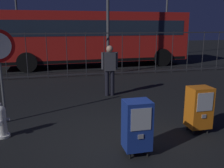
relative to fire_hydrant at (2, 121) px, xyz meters
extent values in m
plane|color=black|center=(2.20, -0.70, -0.35)|extent=(60.00, 60.00, 0.00)
cylinder|color=silver|center=(0.00, 0.00, -0.33)|extent=(0.28, 0.28, 0.05)
cylinder|color=silver|center=(0.00, 0.00, -0.03)|extent=(0.19, 0.19, 0.55)
sphere|color=silver|center=(0.00, 0.00, 0.25)|extent=(0.19, 0.19, 0.19)
cylinder|color=gray|center=(0.00, 0.00, 0.37)|extent=(0.06, 0.06, 0.05)
cylinder|color=gray|center=(0.00, -0.13, 0.00)|extent=(0.09, 0.08, 0.09)
cylinder|color=gray|center=(0.13, 0.00, 0.03)|extent=(0.07, 0.07, 0.07)
cylinder|color=black|center=(3.98, -0.87, -0.29)|extent=(0.04, 0.04, 0.12)
cylinder|color=black|center=(4.32, -0.87, -0.29)|extent=(0.04, 0.04, 0.12)
cylinder|color=black|center=(3.98, -0.59, -0.29)|extent=(0.04, 0.04, 0.12)
cylinder|color=black|center=(4.32, -0.59, -0.29)|extent=(0.04, 0.04, 0.12)
cube|color=orange|center=(4.15, -0.73, 0.22)|extent=(0.48, 0.40, 0.90)
cube|color=#B2B7BF|center=(4.15, -0.94, 0.40)|extent=(0.36, 0.01, 0.40)
cube|color=gray|center=(4.15, -0.94, 0.08)|extent=(0.10, 0.02, 0.08)
cylinder|color=black|center=(2.34, -1.49, -0.29)|extent=(0.04, 0.04, 0.12)
cylinder|color=black|center=(2.68, -1.49, -0.29)|extent=(0.04, 0.04, 0.12)
cylinder|color=black|center=(2.34, -1.21, -0.29)|extent=(0.04, 0.04, 0.12)
cylinder|color=black|center=(2.68, -1.21, -0.29)|extent=(0.04, 0.04, 0.12)
cube|color=navy|center=(2.51, -1.35, 0.22)|extent=(0.48, 0.40, 0.90)
cube|color=#B2B7BF|center=(2.51, -1.56, 0.40)|extent=(0.36, 0.01, 0.40)
cube|color=gray|center=(2.51, -1.56, 0.08)|extent=(0.10, 0.02, 0.08)
cylinder|color=#4C4F54|center=(-0.08, 0.87, 0.75)|extent=(0.06, 0.06, 2.20)
cylinder|color=black|center=(2.84, 2.59, 0.07)|extent=(0.14, 0.14, 0.85)
cylinder|color=black|center=(3.02, 2.59, 0.07)|extent=(0.14, 0.14, 0.85)
cube|color=#3F3F47|center=(2.93, 2.59, 0.80)|extent=(0.36, 0.20, 0.60)
sphere|color=tan|center=(2.93, 2.59, 1.21)|extent=(0.22, 0.22, 0.22)
cylinder|color=#3F3F47|center=(2.70, 2.59, 0.83)|extent=(0.09, 0.09, 0.55)
cylinder|color=#3F3F47|center=(3.16, 2.59, 0.83)|extent=(0.09, 0.09, 0.55)
cube|color=#2D2D33|center=(2.20, 6.02, 1.60)|extent=(18.00, 0.04, 0.05)
cube|color=#2D2D33|center=(2.20, 6.02, -0.25)|extent=(18.00, 0.04, 0.05)
cylinder|color=#2D2D33|center=(-0.80, 6.02, 0.65)|extent=(0.03, 0.03, 2.00)
cylinder|color=#2D2D33|center=(0.05, 6.02, 0.65)|extent=(0.03, 0.03, 2.00)
cylinder|color=#2D2D33|center=(0.91, 6.02, 0.65)|extent=(0.03, 0.03, 2.00)
cylinder|color=#2D2D33|center=(1.77, 6.02, 0.65)|extent=(0.03, 0.03, 2.00)
cylinder|color=#2D2D33|center=(2.63, 6.02, 0.65)|extent=(0.03, 0.03, 2.00)
cylinder|color=#2D2D33|center=(3.48, 6.02, 0.65)|extent=(0.03, 0.03, 2.00)
cylinder|color=#2D2D33|center=(4.34, 6.02, 0.65)|extent=(0.03, 0.03, 2.00)
cylinder|color=#2D2D33|center=(5.20, 6.02, 0.65)|extent=(0.03, 0.03, 2.00)
cylinder|color=#2D2D33|center=(6.05, 6.02, 0.65)|extent=(0.03, 0.03, 2.00)
cylinder|color=#2D2D33|center=(6.91, 6.02, 0.65)|extent=(0.03, 0.03, 2.00)
cylinder|color=#2D2D33|center=(7.77, 6.02, 0.65)|extent=(0.03, 0.03, 2.00)
cylinder|color=#2D2D33|center=(8.63, 6.02, 0.65)|extent=(0.03, 0.03, 2.00)
cylinder|color=#2D2D33|center=(9.48, 6.02, 0.65)|extent=(0.03, 0.03, 2.00)
cube|color=red|center=(3.54, 9.02, 1.32)|extent=(10.56, 2.77, 2.65)
cube|color=#1E2838|center=(3.54, 9.02, 1.80)|extent=(9.93, 2.77, 0.80)
cube|color=black|center=(3.54, 9.02, 0.10)|extent=(10.35, 2.77, 0.16)
cylinder|color=black|center=(7.24, 7.87, 0.15)|extent=(1.01, 0.31, 1.00)
cylinder|color=black|center=(7.18, 10.37, 0.15)|extent=(1.01, 0.31, 1.00)
cylinder|color=black|center=(-0.10, 7.68, 0.15)|extent=(1.01, 0.31, 1.00)
cylinder|color=black|center=(-0.17, 10.18, 0.15)|extent=(1.01, 0.31, 1.00)
cylinder|color=#4C4F54|center=(3.71, 6.27, 2.74)|extent=(0.14, 0.14, 6.18)
cylinder|color=#4C4F54|center=(9.67, 12.63, 3.37)|extent=(0.14, 0.14, 7.44)
cylinder|color=#4C4F54|center=(-1.03, 13.38, 3.42)|extent=(0.14, 0.14, 7.55)
camera|label=1|loc=(1.07, -5.33, 1.97)|focal=40.25mm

